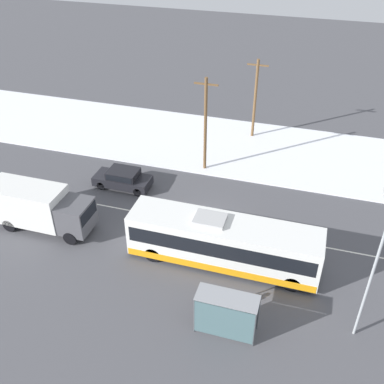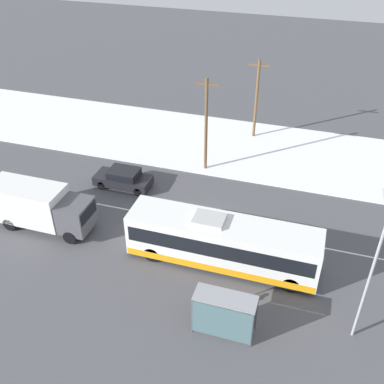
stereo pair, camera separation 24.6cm
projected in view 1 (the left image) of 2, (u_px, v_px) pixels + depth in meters
ground_plane at (207, 225)px, 30.11m from camera, size 120.00×120.00×0.00m
snow_lot at (241, 147)px, 38.89m from camera, size 80.00×10.27×0.12m
lane_marking_center at (207, 225)px, 30.11m from camera, size 60.00×0.12×0.00m
city_bus at (223, 242)px, 26.32m from camera, size 11.28×2.57×3.17m
box_truck at (39, 206)px, 29.06m from camera, size 6.94×2.30×3.00m
sedan_car at (123, 178)px, 33.48m from camera, size 4.25×1.80×1.45m
pedestrian_at_stop at (219, 300)px, 23.40m from camera, size 0.57×0.26×1.59m
bus_shelter at (226, 312)px, 21.86m from camera, size 3.10×1.20×2.40m
streetlamp at (375, 258)px, 20.49m from camera, size 0.36×2.33×7.62m
utility_pole_roadside at (205, 124)px, 33.80m from camera, size 1.80×0.24×7.60m
utility_pole_snowlot at (255, 98)px, 38.58m from camera, size 1.80×0.24×7.09m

